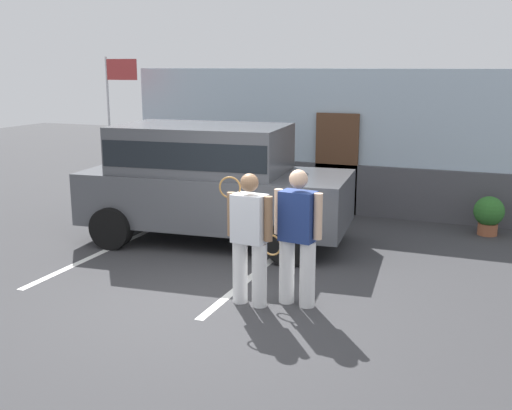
# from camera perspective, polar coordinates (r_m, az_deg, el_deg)

# --- Properties ---
(ground_plane) EXTENTS (40.00, 40.00, 0.00)m
(ground_plane) POSITION_cam_1_polar(r_m,az_deg,el_deg) (8.26, -3.25, -8.84)
(ground_plane) COLOR #38383A
(parking_stripe_0) EXTENTS (0.12, 4.40, 0.01)m
(parking_stripe_0) POSITION_cam_1_polar(r_m,az_deg,el_deg) (10.82, -13.24, -3.86)
(parking_stripe_0) COLOR silver
(parking_stripe_0) RESTS_ON ground_plane
(parking_stripe_1) EXTENTS (0.12, 4.40, 0.01)m
(parking_stripe_1) POSITION_cam_1_polar(r_m,az_deg,el_deg) (9.55, 0.68, -5.76)
(parking_stripe_1) COLOR silver
(parking_stripe_1) RESTS_ON ground_plane
(house_frontage) EXTENTS (9.09, 0.40, 2.99)m
(house_frontage) POSITION_cam_1_polar(r_m,az_deg,el_deg) (13.06, 7.14, 5.50)
(house_frontage) COLOR silver
(house_frontage) RESTS_ON ground_plane
(parked_suv) EXTENTS (4.76, 2.50, 2.05)m
(parked_suv) POSITION_cam_1_polar(r_m,az_deg,el_deg) (10.74, -4.29, 2.59)
(parked_suv) COLOR #4C4F54
(parked_suv) RESTS_ON ground_plane
(tennis_player_man) EXTENTS (0.77, 0.31, 1.73)m
(tennis_player_man) POSITION_cam_1_polar(r_m,az_deg,el_deg) (7.85, -0.63, -3.01)
(tennis_player_man) COLOR white
(tennis_player_man) RESTS_ON ground_plane
(tennis_player_woman) EXTENTS (0.90, 0.33, 1.78)m
(tennis_player_woman) POSITION_cam_1_polar(r_m,az_deg,el_deg) (7.85, 3.86, -2.90)
(tennis_player_woman) COLOR white
(tennis_player_woman) RESTS_ON ground_plane
(potted_plant_by_porch) EXTENTS (0.55, 0.55, 0.72)m
(potted_plant_by_porch) POSITION_cam_1_polar(r_m,az_deg,el_deg) (12.01, 20.83, -0.76)
(potted_plant_by_porch) COLOR #9E5638
(potted_plant_by_porch) RESTS_ON ground_plane
(flag_pole) EXTENTS (0.80, 0.05, 3.24)m
(flag_pole) POSITION_cam_1_polar(r_m,az_deg,el_deg) (14.17, -12.98, 9.21)
(flag_pole) COLOR silver
(flag_pole) RESTS_ON ground_plane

